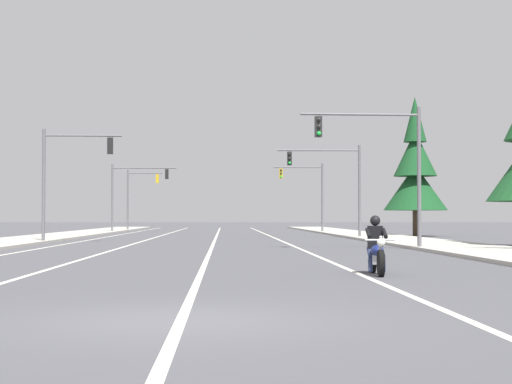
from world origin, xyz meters
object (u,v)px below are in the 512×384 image
Objects in this scene: conifer_tree_right_verge_far at (415,172)px; traffic_signal_mid_left at (131,187)px; traffic_signal_mid_right at (335,176)px; traffic_signal_far_right at (308,187)px; traffic_signal_near_right at (385,154)px; traffic_signal_near_left at (66,168)px; motorcycle_with_rider at (376,251)px; traffic_signal_far_left at (138,191)px.

traffic_signal_mid_left is at bearing 144.70° from conifer_tree_right_verge_far.
traffic_signal_mid_right and traffic_signal_far_right have the same top height.
traffic_signal_near_right is 1.00× the size of traffic_signal_far_right.
traffic_signal_near_left is at bearing -147.63° from conifer_tree_right_verge_far.
conifer_tree_right_verge_far is at bearing 75.55° from motorcycle_with_rider.
traffic_signal_mid_left is 1.00× the size of traffic_signal_far_left.
conifer_tree_right_verge_far is at bearing -65.75° from traffic_signal_far_right.
traffic_signal_far_left is (-0.41, 9.24, -0.14)m from traffic_signal_mid_left.
traffic_signal_mid_right and traffic_signal_mid_left have the same top height.
traffic_signal_far_right is 15.52m from conifer_tree_right_verge_far.
traffic_signal_far_right is at bearing -6.00° from traffic_signal_mid_left.
traffic_signal_mid_left is (-15.84, 20.67, 0.02)m from traffic_signal_mid_right.
traffic_signal_mid_right is 34.04m from traffic_signal_far_left.
traffic_signal_near_right is 1.00× the size of traffic_signal_far_left.
motorcycle_with_rider is 15.85m from traffic_signal_near_right.
conifer_tree_right_verge_far is (6.95, 24.13, 0.55)m from traffic_signal_near_right.
traffic_signal_mid_right is at bearing 30.47° from traffic_signal_near_left.
motorcycle_with_rider is at bearing -104.45° from conifer_tree_right_verge_far.
traffic_signal_mid_left is 0.61× the size of conifer_tree_right_verge_far.
traffic_signal_near_right and traffic_signal_far_right have the same top height.
traffic_signal_near_left is 26.65m from conifer_tree_right_verge_far.
motorcycle_with_rider is 0.35× the size of traffic_signal_near_right.
conifer_tree_right_verge_far is at bearing 73.93° from traffic_signal_near_right.
traffic_signal_mid_left and traffic_signal_far_right have the same top height.
traffic_signal_far_right is at bearing 89.59° from traffic_signal_mid_right.
traffic_signal_mid_right and traffic_signal_far_left have the same top height.
traffic_signal_near_right is at bearing -68.92° from traffic_signal_mid_left.
traffic_signal_mid_right reaches higher than motorcycle_with_rider.
motorcycle_with_rider is at bearing -63.63° from traffic_signal_near_left.
traffic_signal_mid_right is at bearing 88.69° from traffic_signal_near_right.
traffic_signal_far_left is at bearing 92.55° from traffic_signal_mid_left.
motorcycle_with_rider is 65.63m from traffic_signal_far_left.
traffic_signal_mid_left is 9.25m from traffic_signal_far_left.
traffic_signal_far_right reaches higher than motorcycle_with_rider.
traffic_signal_near_right and traffic_signal_near_left have the same top height.
motorcycle_with_rider is 0.35× the size of traffic_signal_mid_right.
traffic_signal_far_left is 33.86m from conifer_tree_right_verge_far.
traffic_signal_mid_right is (0.44, 19.28, 0.02)m from traffic_signal_near_right.
traffic_signal_far_left is at bearing 90.37° from traffic_signal_near_left.
traffic_signal_near_left and traffic_signal_far_left have the same top height.
traffic_signal_mid_right is at bearing -61.48° from traffic_signal_far_left.
conifer_tree_right_verge_far reaches higher than traffic_signal_near_left.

